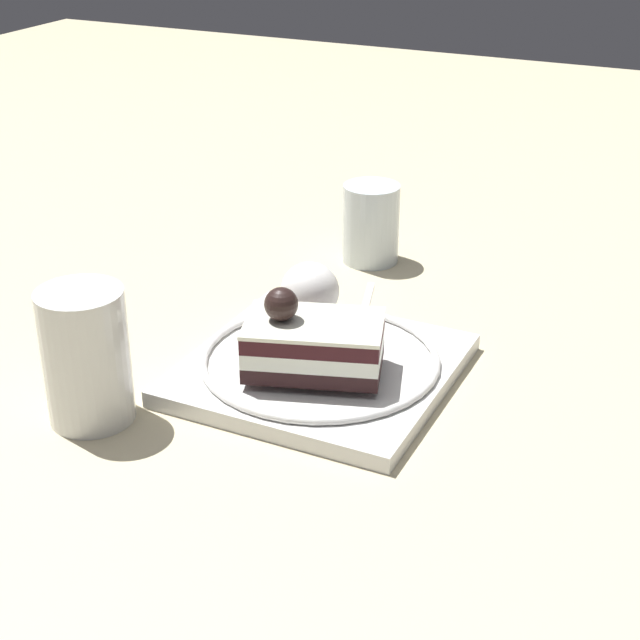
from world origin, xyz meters
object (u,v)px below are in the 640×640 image
whipped_cream_dollop (310,291)px  drink_glass_near (87,362)px  fork (363,319)px  drink_glass_far (371,228)px  dessert_plate (320,366)px  cake_slice (312,342)px

whipped_cream_dollop → drink_glass_near: drink_glass_near is taller
fork → drink_glass_far: (-0.06, 0.16, 0.01)m
fork → drink_glass_far: size_ratio=1.60×
dessert_plate → drink_glass_near: drink_glass_near is taller
dessert_plate → cake_slice: bearing=-81.4°
fork → drink_glass_far: 0.17m
dessert_plate → cake_slice: (0.00, -0.02, 0.03)m
fork → drink_glass_far: drink_glass_far is taller
dessert_plate → cake_slice: 0.04m
fork → drink_glass_far: bearing=110.4°
whipped_cream_dollop → cake_slice: bearing=-63.2°
dessert_plate → drink_glass_near: 0.18m
drink_glass_near → drink_glass_far: drink_glass_near is taller
dessert_plate → cake_slice: size_ratio=1.70×
drink_glass_far → drink_glass_near: bearing=-101.3°
cake_slice → whipped_cream_dollop: cake_slice is taller
drink_glass_near → whipped_cream_dollop: bearing=63.9°
fork → drink_glass_near: drink_glass_near is taller
whipped_cream_dollop → dessert_plate: bearing=-57.6°
cake_slice → drink_glass_near: drink_glass_near is taller
drink_glass_near → dessert_plate: bearing=44.8°
whipped_cream_dollop → drink_glass_far: drink_glass_far is taller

